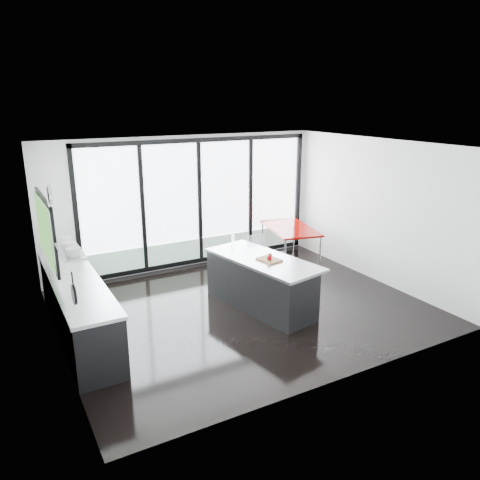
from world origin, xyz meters
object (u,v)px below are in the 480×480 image
island (260,283)px  bar_stool_near (279,282)px  bar_stool_far (259,268)px  red_table (290,246)px

island → bar_stool_near: 0.48m
bar_stool_far → red_table: 1.51m
island → bar_stool_near: size_ratio=3.46×
island → bar_stool_far: size_ratio=2.99×
island → red_table: island is taller
bar_stool_far → red_table: red_table is taller
island → red_table: size_ratio=1.49×
island → red_table: (1.74, 1.61, -0.04)m
bar_stool_near → bar_stool_far: (0.01, 0.69, 0.05)m
island → bar_stool_near: (0.46, 0.11, -0.12)m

